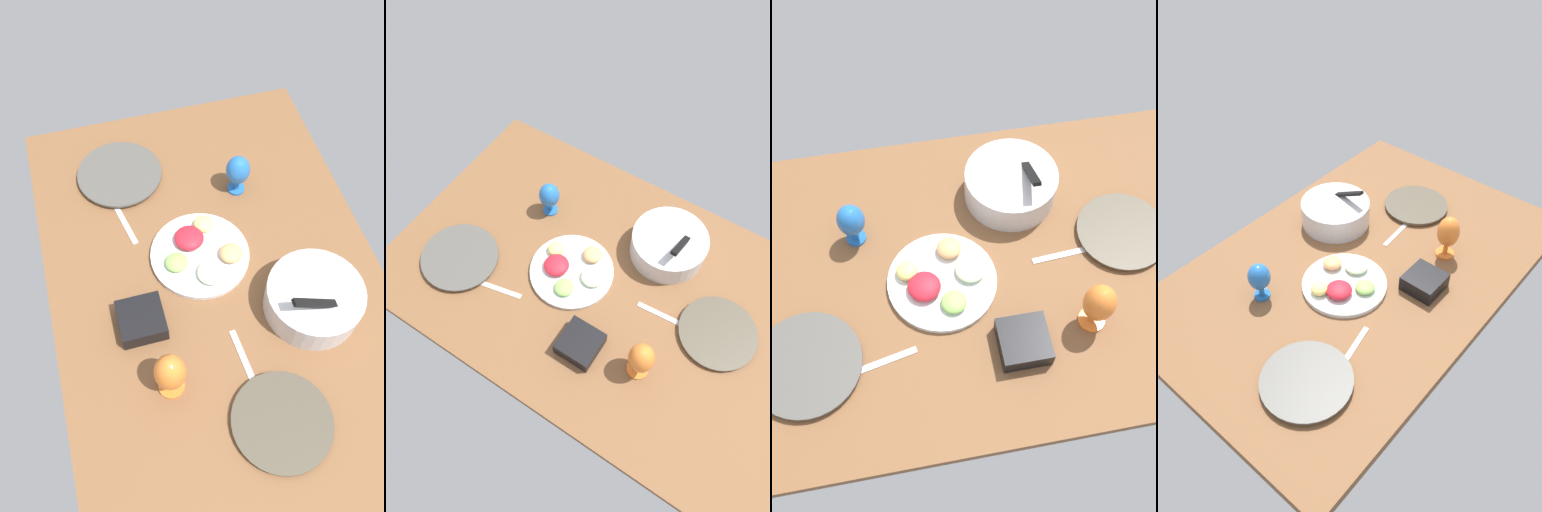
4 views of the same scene
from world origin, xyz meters
TOP-DOWN VIEW (x-y plane):
  - ground_plane at (0.00, 0.00)cm, footprint 160.00×104.00cm
  - dinner_plate_left at (-51.63, -21.26)cm, footprint 29.71×29.71cm
  - dinner_plate_right at (44.50, 4.16)cm, footprint 27.68×27.68cm
  - mixing_bowl at (13.99, 24.74)cm, footprint 28.76×28.76cm
  - fruit_platter at (-12.38, -2.60)cm, footprint 31.79×31.79cm
  - hurricane_glass_blue at (-35.61, 16.86)cm, footprint 8.20×8.20cm
  - hurricane_glass_orange at (26.92, -22.04)cm, footprint 8.74×8.74cm
  - square_bowl_black at (6.32, -25.88)cm, footprint 13.44×13.44cm
  - fork_by_left_plate at (-31.19, -23.59)cm, footprint 17.98×5.48cm
  - fork_by_right_plate at (24.37, -0.18)cm, footprint 18.08×3.12cm

SIDE VIEW (x-z plane):
  - ground_plane at x=0.00cm, z-range -4.00..0.00cm
  - fork_by_left_plate at x=-31.19cm, z-range 0.00..0.60cm
  - fork_by_right_plate at x=24.37cm, z-range 0.00..0.60cm
  - dinner_plate_right at x=44.50cm, z-range 0.04..2.02cm
  - dinner_plate_left at x=-51.63cm, z-range 0.05..2.36cm
  - fruit_platter at x=-12.38cm, z-range -0.94..4.65cm
  - square_bowl_black at x=6.32cm, z-range 0.35..6.49cm
  - mixing_bowl at x=13.99cm, z-range -3.25..14.53cm
  - hurricane_glass_blue at x=-35.61cm, z-range 1.77..17.27cm
  - hurricane_glass_orange at x=26.92cm, z-range 1.82..20.16cm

